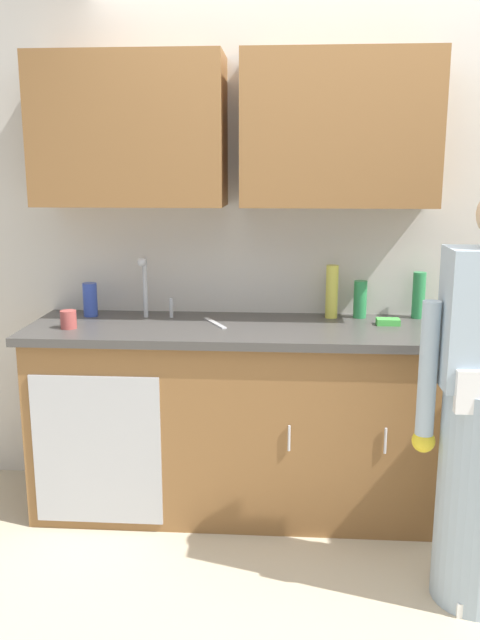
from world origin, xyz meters
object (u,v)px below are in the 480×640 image
(bottle_water_tall, at_px, (332,292))
(bottle_soap, at_px, (419,295))
(bottle_dish_liquid, at_px, (360,299))
(bottle_water_short, at_px, (90,300))
(sponge, at_px, (388,322))
(sink, at_px, (148,326))
(knife_on_counter, at_px, (215,323))
(cup_by_sink, at_px, (68,319))

(bottle_water_tall, height_order, bottle_soap, bottle_water_tall)
(bottle_dish_liquid, bearing_deg, bottle_water_short, -177.62)
(sponge, bearing_deg, sink, -177.35)
(knife_on_counter, bearing_deg, bottle_water_tall, -100.88)
(cup_by_sink, bearing_deg, bottle_water_tall, 14.40)
(bottle_dish_liquid, xyz_separation_m, cup_by_sink, (-1.40, -0.33, -0.05))
(bottle_water_tall, relative_size, knife_on_counter, 1.11)
(bottle_water_tall, height_order, bottle_water_short, bottle_water_tall)
(bottle_water_tall, bearing_deg, bottle_water_short, -177.85)
(bottle_dish_liquid, bearing_deg, bottle_soap, 2.50)
(bottle_dish_liquid, relative_size, sponge, 1.71)
(sink, bearing_deg, cup_by_sink, -160.35)
(bottle_water_short, relative_size, sponge, 1.55)
(bottle_soap, relative_size, cup_by_sink, 2.73)
(bottle_water_tall, relative_size, bottle_soap, 1.15)
(sink, relative_size, bottle_water_tall, 1.87)
(bottle_dish_liquid, xyz_separation_m, knife_on_counter, (-0.72, -0.19, -0.09))
(bottle_water_tall, bearing_deg, sponge, -28.23)
(sink, relative_size, bottle_soap, 2.14)
(bottle_dish_liquid, height_order, knife_on_counter, bottle_dish_liquid)
(sink, height_order, bottle_water_tall, sink)
(sink, bearing_deg, knife_on_counter, 3.58)
(knife_on_counter, bearing_deg, bottle_soap, -106.73)
(bottle_water_short, bearing_deg, sponge, -3.68)
(sink, relative_size, sponge, 4.55)
(sink, xyz_separation_m, bottle_soap, (1.33, 0.22, 0.13))
(sponge, bearing_deg, bottle_soap, 44.03)
(sink, relative_size, bottle_dish_liquid, 2.65)
(bottle_soap, height_order, knife_on_counter, bottle_soap)
(sponge, bearing_deg, bottle_dish_liquid, 128.22)
(bottle_dish_liquid, height_order, bottle_soap, bottle_soap)
(bottle_soap, xyz_separation_m, knife_on_counter, (-1.01, -0.20, -0.11))
(bottle_water_short, distance_m, knife_on_counter, 0.67)
(knife_on_counter, distance_m, sponge, 0.84)
(bottle_soap, distance_m, sponge, 0.26)
(cup_by_sink, xyz_separation_m, sponge, (1.52, 0.18, -0.03))
(bottle_dish_liquid, relative_size, bottle_water_short, 1.11)
(bottle_soap, bearing_deg, sponge, -135.97)
(bottle_water_short, distance_m, bottle_soap, 1.66)
(bottle_water_tall, bearing_deg, cup_by_sink, -165.60)
(bottle_water_tall, distance_m, bottle_soap, 0.44)
(bottle_dish_liquid, distance_m, bottle_soap, 0.29)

